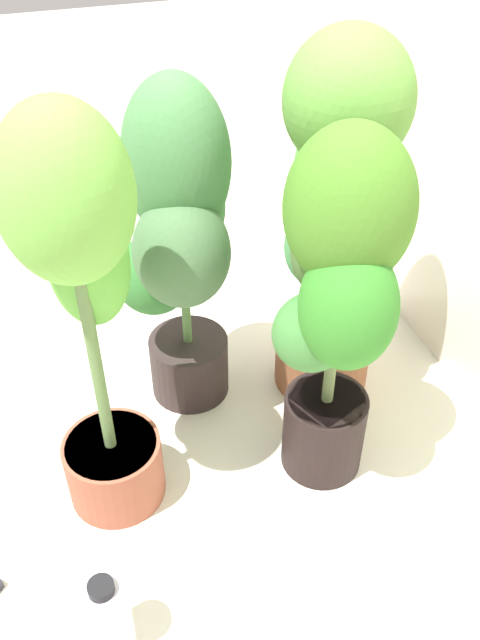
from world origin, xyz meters
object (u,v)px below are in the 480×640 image
(potted_plant_back_center, at_px, (337,201))
(potted_plant_center, at_px, (178,233))
(potted_plant_back_right, at_px, (338,290))
(nutrient_bottle, at_px, (108,617))
(potted_plant_front_right, at_px, (85,294))

(potted_plant_back_center, distance_m, potted_plant_center, 0.36)
(potted_plant_back_center, bearing_deg, potted_plant_center, -101.28)
(potted_plant_back_right, xyz_separation_m, potted_plant_back_center, (-0.26, 0.12, 0.04))
(potted_plant_back_center, xyz_separation_m, nutrient_bottle, (0.53, -0.66, -0.45))
(potted_plant_back_right, distance_m, nutrient_bottle, 0.73)
(nutrient_bottle, bearing_deg, potted_plant_center, 152.74)
(potted_plant_back_center, relative_size, potted_plant_front_right, 1.00)
(potted_plant_back_center, relative_size, potted_plant_center, 1.09)
(potted_plant_back_right, distance_m, potted_plant_front_right, 0.47)
(potted_plant_back_center, xyz_separation_m, potted_plant_front_right, (0.18, -0.58, 0.01))
(potted_plant_back_center, height_order, potted_plant_front_right, potted_plant_back_center)
(potted_plant_center, bearing_deg, potted_plant_back_right, 35.03)
(potted_plant_center, xyz_separation_m, nutrient_bottle, (0.60, -0.31, -0.39))
(potted_plant_center, bearing_deg, potted_plant_back_center, 78.72)
(potted_plant_back_right, xyz_separation_m, potted_plant_center, (-0.33, -0.23, -0.02))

